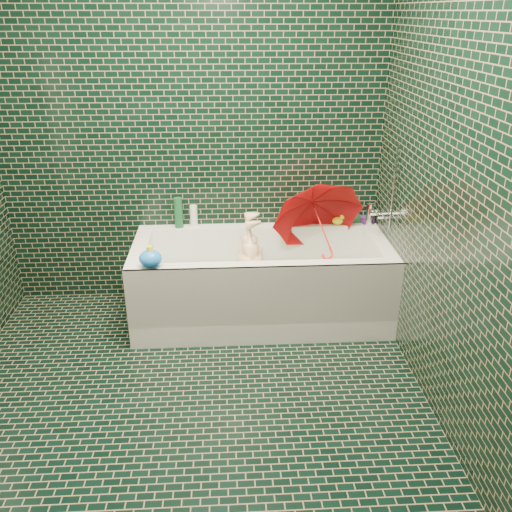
{
  "coord_description": "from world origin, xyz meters",
  "views": [
    {
      "loc": [
        0.23,
        -2.26,
        1.95
      ],
      "look_at": [
        0.4,
        0.82,
        0.55
      ],
      "focal_mm": 38.0,
      "sensor_mm": 36.0,
      "label": 1
    }
  ],
  "objects": [
    {
      "name": "child",
      "position": [
        0.4,
        0.98,
        0.31
      ],
      "size": [
        0.9,
        0.38,
        0.25
      ],
      "primitive_type": "imported",
      "rotation": [
        -1.53,
        0.0,
        -1.64
      ],
      "color": "beige",
      "rests_on": "bathtub"
    },
    {
      "name": "water",
      "position": [
        0.45,
        1.02,
        0.3
      ],
      "size": [
        1.48,
        0.53,
        0.0
      ],
      "primitive_type": "cube",
      "color": "silver",
      "rests_on": "bathtub"
    },
    {
      "name": "bathtub",
      "position": [
        0.45,
        1.01,
        0.21
      ],
      "size": [
        1.7,
        0.75,
        0.55
      ],
      "color": "white",
      "rests_on": "floor"
    },
    {
      "name": "umbrella",
      "position": [
        0.86,
        1.09,
        0.63
      ],
      "size": [
        0.86,
        0.83,
        0.96
      ],
      "primitive_type": "imported",
      "rotation": [
        0.54,
        -0.51,
        -0.1
      ],
      "color": "red",
      "rests_on": "bathtub"
    },
    {
      "name": "bottle_right_tall",
      "position": [
        1.08,
        1.35,
        0.66
      ],
      "size": [
        0.07,
        0.07,
        0.22
      ],
      "primitive_type": "cylinder",
      "rotation": [
        0.0,
        0.0,
        0.26
      ],
      "color": "#154C28",
      "rests_on": "bathtub"
    },
    {
      "name": "soap_bottle_c",
      "position": [
        1.17,
        1.35,
        0.55
      ],
      "size": [
        0.15,
        0.15,
        0.17
      ],
      "primitive_type": "imported",
      "rotation": [
        0.0,
        0.0,
        0.18
      ],
      "color": "#154C28",
      "rests_on": "bathtub"
    },
    {
      "name": "bottle_left_tall",
      "position": [
        -0.11,
        1.35,
        0.66
      ],
      "size": [
        0.07,
        0.07,
        0.22
      ],
      "primitive_type": "cylinder",
      "rotation": [
        0.0,
        0.0,
        -0.16
      ],
      "color": "#154C28",
      "rests_on": "bathtub"
    },
    {
      "name": "soap_bottle_b",
      "position": [
        1.25,
        1.33,
        0.55
      ],
      "size": [
        0.11,
        0.11,
        0.2
      ],
      "primitive_type": "imported",
      "rotation": [
        0.0,
        0.0,
        0.28
      ],
      "color": "#562078",
      "rests_on": "bathtub"
    },
    {
      "name": "bath_toy",
      "position": [
        -0.23,
        0.69,
        0.61
      ],
      "size": [
        0.16,
        0.15,
        0.13
      ],
      "rotation": [
        0.0,
        0.0,
        -0.29
      ],
      "color": "blue",
      "rests_on": "bathtub"
    },
    {
      "name": "soap_bottle_a",
      "position": [
        1.14,
        1.37,
        0.55
      ],
      "size": [
        0.11,
        0.11,
        0.27
      ],
      "primitive_type": "imported",
      "rotation": [
        0.0,
        0.0,
        -0.04
      ],
      "color": "white",
      "rests_on": "bathtub"
    },
    {
      "name": "faucet",
      "position": [
        1.26,
        1.02,
        0.77
      ],
      "size": [
        0.18,
        0.19,
        0.55
      ],
      "color": "silver",
      "rests_on": "wall_right"
    },
    {
      "name": "bath_mat",
      "position": [
        0.45,
        1.02,
        0.16
      ],
      "size": [
        1.35,
        0.47,
        0.01
      ],
      "primitive_type": "cube",
      "color": "green",
      "rests_on": "bathtub"
    },
    {
      "name": "wall_back",
      "position": [
        0.0,
        1.4,
        1.25
      ],
      "size": [
        2.8,
        0.0,
        2.8
      ],
      "primitive_type": "plane",
      "rotation": [
        1.57,
        0.0,
        0.0
      ],
      "color": "black",
      "rests_on": "floor"
    },
    {
      "name": "rubber_duck",
      "position": [
        1.02,
        1.33,
        0.59
      ],
      "size": [
        0.11,
        0.09,
        0.08
      ],
      "rotation": [
        0.0,
        0.0,
        -0.32
      ],
      "color": "#FFF61A",
      "rests_on": "bathtub"
    },
    {
      "name": "bottle_right_pump",
      "position": [
        1.24,
        1.31,
        0.63
      ],
      "size": [
        0.06,
        0.06,
        0.16
      ],
      "primitive_type": "cylinder",
      "rotation": [
        0.0,
        0.0,
        0.18
      ],
      "color": "silver",
      "rests_on": "bathtub"
    },
    {
      "name": "wall_right",
      "position": [
        1.3,
        0.0,
        1.25
      ],
      "size": [
        0.0,
        2.8,
        2.8
      ],
      "primitive_type": "plane",
      "rotation": [
        1.57,
        0.0,
        -1.57
      ],
      "color": "black",
      "rests_on": "floor"
    },
    {
      "name": "wall_front",
      "position": [
        0.0,
        -1.4,
        1.25
      ],
      "size": [
        2.8,
        0.0,
        2.8
      ],
      "primitive_type": "plane",
      "rotation": [
        -1.57,
        0.0,
        0.0
      ],
      "color": "black",
      "rests_on": "floor"
    },
    {
      "name": "floor",
      "position": [
        0.0,
        0.0,
        0.0
      ],
      "size": [
        2.8,
        2.8,
        0.0
      ],
      "primitive_type": "plane",
      "color": "black",
      "rests_on": "ground"
    },
    {
      "name": "bottle_left_short",
      "position": [
        -0.01,
        1.37,
        0.63
      ],
      "size": [
        0.06,
        0.06,
        0.15
      ],
      "primitive_type": "cylinder",
      "rotation": [
        0.0,
        0.0,
        0.06
      ],
      "color": "white",
      "rests_on": "bathtub"
    }
  ]
}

